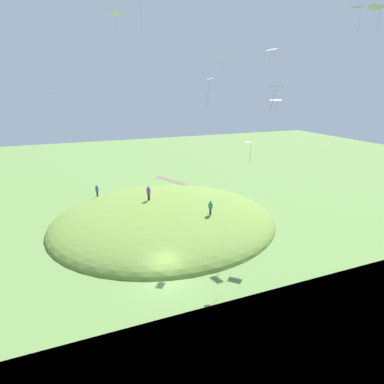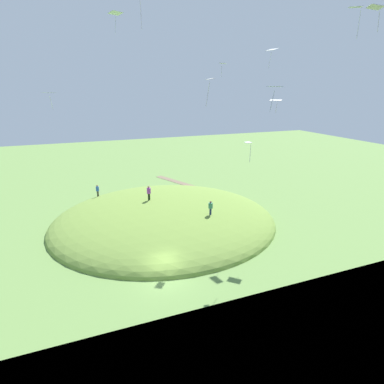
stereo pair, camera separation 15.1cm
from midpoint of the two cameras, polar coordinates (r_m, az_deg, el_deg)
ground_plane at (r=28.61m, az=-4.71°, el=-14.96°), size 160.00×160.00×0.00m
grass_hill at (r=39.55m, az=-4.81°, el=-5.22°), size 25.68×27.17×5.21m
dirt_path at (r=55.52m, az=-2.29°, el=1.72°), size 11.03×5.44×0.04m
person_walking_path at (r=38.91m, az=-7.63°, el=0.12°), size 0.65×0.65×1.82m
person_watching_kites at (r=35.03m, az=3.46°, el=-2.58°), size 0.67×0.67×1.60m
person_with_child at (r=45.34m, az=-16.47°, el=0.46°), size 0.51×0.51×1.63m
kite_0 at (r=36.84m, az=14.27°, el=23.35°), size 1.30×1.03×1.97m
kite_2 at (r=25.81m, az=30.12°, el=26.61°), size 1.37×1.24×1.56m
kite_3 at (r=24.60m, az=14.79°, el=17.58°), size 1.21×1.09×1.78m
kite_6 at (r=32.95m, az=-24.05°, el=15.84°), size 1.43×1.35×1.54m
kite_7 at (r=33.57m, az=14.90°, el=15.53°), size 1.39×1.39×1.30m
kite_9 at (r=28.98m, az=27.43°, el=27.03°), size 1.00×1.11×2.17m
kite_10 at (r=25.65m, az=3.39°, el=19.14°), size 0.79×0.57×2.09m
kite_11 at (r=34.23m, az=5.68°, el=21.83°), size 1.08×1.04×1.31m
kite_12 at (r=27.73m, az=10.20°, el=8.37°), size 0.69×0.51×1.75m
kite_13 at (r=31.28m, az=-13.36°, el=28.62°), size 1.21×1.35×1.62m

